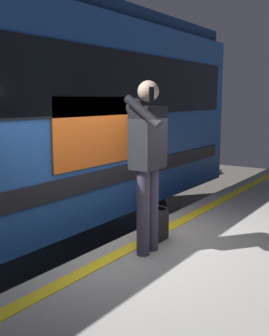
# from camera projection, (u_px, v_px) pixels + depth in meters

# --- Properties ---
(ground_plane) EXTENTS (24.64, 24.64, 0.00)m
(ground_plane) POSITION_uv_depth(u_px,v_px,m) (118.00, 320.00, 5.13)
(ground_plane) COLOR #4C4742
(safety_line) EXTENTS (15.78, 0.16, 0.01)m
(safety_line) POSITION_uv_depth(u_px,v_px,m) (138.00, 243.00, 4.80)
(safety_line) COLOR yellow
(safety_line) RESTS_ON platform
(track_rail_near) EXTENTS (20.93, 0.08, 0.16)m
(track_rail_near) POSITION_uv_depth(u_px,v_px,m) (34.00, 284.00, 5.94)
(track_rail_near) COLOR slate
(track_rail_near) RESTS_ON ground
(passenger) EXTENTS (0.57, 0.55, 1.84)m
(passenger) POSITION_uv_depth(u_px,v_px,m) (147.00, 153.00, 4.37)
(passenger) COLOR #383347
(passenger) RESTS_ON platform
(handbag) EXTENTS (0.34, 0.31, 0.40)m
(handbag) POSITION_uv_depth(u_px,v_px,m) (155.00, 226.00, 4.88)
(handbag) COLOR black
(handbag) RESTS_ON platform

